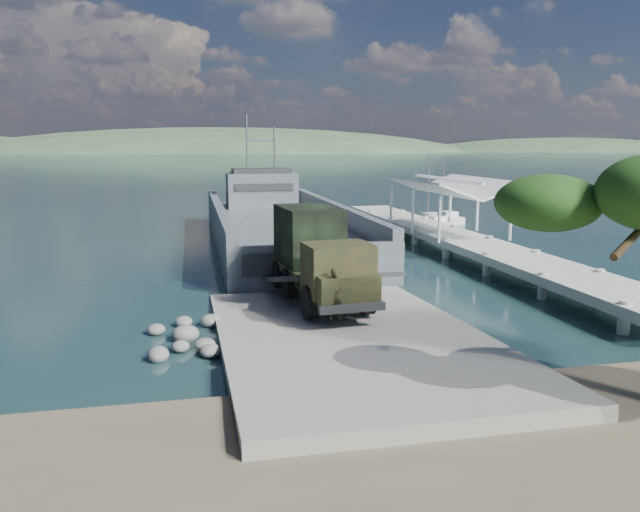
{
  "coord_description": "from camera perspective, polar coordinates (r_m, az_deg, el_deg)",
  "views": [
    {
      "loc": [
        -6.07,
        -23.54,
        7.72
      ],
      "look_at": [
        0.33,
        6.0,
        2.28
      ],
      "focal_mm": 35.0,
      "sensor_mm": 36.0,
      "label": 1
    }
  ],
  "objects": [
    {
      "name": "sailboat_far",
      "position": [
        63.83,
        11.16,
        3.39
      ],
      "size": [
        2.64,
        5.74,
        6.75
      ],
      "rotation": [
        0.0,
        0.0,
        0.19
      ],
      "color": "white",
      "rests_on": "ground"
    },
    {
      "name": "boat_ramp",
      "position": [
        24.51,
        2.74,
        -7.55
      ],
      "size": [
        10.0,
        18.0,
        0.5
      ],
      "primitive_type": "cube",
      "color": "gray",
      "rests_on": "ground"
    },
    {
      "name": "pier",
      "position": [
        46.81,
        11.95,
        2.47
      ],
      "size": [
        6.4,
        44.0,
        6.1
      ],
      "color": "#AEAEA4",
      "rests_on": "ground"
    },
    {
      "name": "landing_craft",
      "position": [
        48.81,
        -3.9,
        2.17
      ],
      "size": [
        9.97,
        38.02,
        11.26
      ],
      "rotation": [
        0.0,
        0.0,
        -0.01
      ],
      "color": "#43494F",
      "rests_on": "ground"
    },
    {
      "name": "distant_headlands",
      "position": [
        586.28,
        -6.83,
        9.38
      ],
      "size": [
        1000.0,
        240.0,
        48.0
      ],
      "primitive_type": null,
      "color": "#314B2F",
      "rests_on": "ground"
    },
    {
      "name": "soldier",
      "position": [
        24.72,
        1.47,
        -4.32
      ],
      "size": [
        0.76,
        0.51,
        2.04
      ],
      "primitive_type": "imported",
      "rotation": [
        0.0,
        0.0,
        0.03
      ],
      "color": "black",
      "rests_on": "boat_ramp"
    },
    {
      "name": "shoreline_rocks",
      "position": [
        25.25,
        -12.03,
        -7.83
      ],
      "size": [
        3.2,
        5.6,
        0.9
      ],
      "primitive_type": null,
      "color": "#5F5F5C",
      "rests_on": "ground"
    },
    {
      "name": "ground",
      "position": [
        25.5,
        2.16,
        -7.42
      ],
      "size": [
        1400.0,
        1400.0,
        0.0
      ],
      "primitive_type": "plane",
      "color": "#19393C",
      "rests_on": "ground"
    },
    {
      "name": "military_truck",
      "position": [
        29.15,
        -0.21,
        0.08
      ],
      "size": [
        3.51,
        9.26,
        4.21
      ],
      "rotation": [
        0.0,
        0.0,
        0.07
      ],
      "color": "black",
      "rests_on": "boat_ramp"
    },
    {
      "name": "sailboat_near",
      "position": [
        59.18,
        9.89,
        2.93
      ],
      "size": [
        3.35,
        6.07,
        7.1
      ],
      "rotation": [
        0.0,
        0.0,
        0.3
      ],
      "color": "white",
      "rests_on": "ground"
    }
  ]
}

